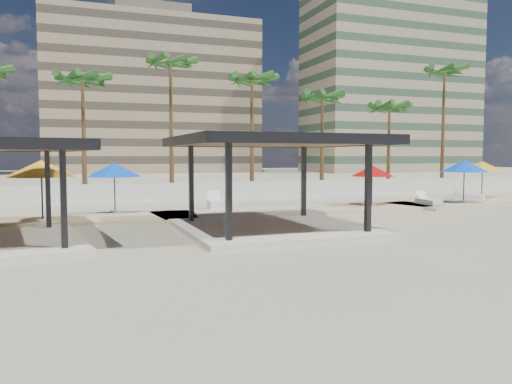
# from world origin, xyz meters

# --- Properties ---
(ground) EXTENTS (200.00, 200.00, 0.00)m
(ground) POSITION_xyz_m (0.00, 0.00, 0.00)
(ground) COLOR tan
(ground) RESTS_ON ground
(promenade) EXTENTS (44.45, 7.97, 0.24)m
(promenade) POSITION_xyz_m (2.00, 7.67, 0.06)
(promenade) COLOR #C6B284
(promenade) RESTS_ON ground
(boundary_wall) EXTENTS (56.00, 0.30, 1.20)m
(boundary_wall) POSITION_xyz_m (0.00, 16.00, 0.60)
(boundary_wall) COLOR silver
(boundary_wall) RESTS_ON ground
(building_mid) EXTENTS (38.00, 16.00, 30.40)m
(building_mid) POSITION_xyz_m (4.00, 78.00, 14.27)
(building_mid) COLOR #847259
(building_mid) RESTS_ON ground
(building_east) EXTENTS (32.00, 15.00, 36.40)m
(building_east) POSITION_xyz_m (48.00, 66.00, 17.27)
(building_east) COLOR gray
(building_east) RESTS_ON ground
(pavilion_central) EXTENTS (7.53, 7.53, 3.76)m
(pavilion_central) POSITION_xyz_m (-2.14, 1.16, 2.24)
(pavilion_central) COLOR beige
(pavilion_central) RESTS_ON ground
(umbrella_b) EXTENTS (3.81, 3.81, 2.65)m
(umbrella_b) POSITION_xyz_m (-10.89, 5.80, 2.46)
(umbrella_b) COLOR beige
(umbrella_b) RESTS_ON promenade
(umbrella_c) EXTENTS (3.06, 3.06, 2.29)m
(umbrella_c) POSITION_xyz_m (6.36, 7.24, 2.15)
(umbrella_c) COLOR beige
(umbrella_c) RESTS_ON promenade
(umbrella_d) EXTENTS (3.77, 3.77, 2.57)m
(umbrella_d) POSITION_xyz_m (12.43, 6.71, 2.39)
(umbrella_d) COLOR beige
(umbrella_d) RESTS_ON promenade
(umbrella_e) EXTENTS (3.27, 3.27, 2.47)m
(umbrella_e) POSITION_xyz_m (16.23, 9.20, 2.30)
(umbrella_e) COLOR beige
(umbrella_e) RESTS_ON promenade
(umbrella_f) EXTENTS (3.61, 3.61, 2.47)m
(umbrella_f) POSITION_xyz_m (-7.73, 8.35, 2.30)
(umbrella_f) COLOR beige
(umbrella_f) RESTS_ON promenade
(lounger_a) EXTENTS (1.02, 2.30, 0.84)m
(lounger_a) POSITION_xyz_m (-2.33, 9.25, 0.38)
(lounger_a) COLOR white
(lounger_a) RESTS_ON promenade
(lounger_b) EXTENTS (0.79, 1.99, 0.74)m
(lounger_b) POSITION_xyz_m (9.77, 6.63, 0.36)
(lounger_b) COLOR white
(lounger_b) RESTS_ON promenade
(lounger_c) EXTENTS (1.66, 2.07, 0.77)m
(lounger_c) POSITION_xyz_m (14.75, 8.88, 0.37)
(lounger_c) COLOR white
(lounger_c) RESTS_ON promenade
(palm_c) EXTENTS (3.00, 3.00, 8.88)m
(palm_c) POSITION_xyz_m (-9.00, 18.10, 7.74)
(palm_c) COLOR brown
(palm_c) RESTS_ON ground
(palm_d) EXTENTS (3.00, 3.00, 10.52)m
(palm_d) POSITION_xyz_m (-3.00, 18.90, 9.28)
(palm_d) COLOR brown
(palm_d) RESTS_ON ground
(palm_e) EXTENTS (3.00, 3.00, 9.51)m
(palm_e) POSITION_xyz_m (3.00, 18.40, 8.33)
(palm_e) COLOR brown
(palm_e) RESTS_ON ground
(palm_f) EXTENTS (3.00, 3.00, 8.48)m
(palm_f) POSITION_xyz_m (9.00, 18.60, 7.36)
(palm_f) COLOR brown
(palm_f) RESTS_ON ground
(palm_g) EXTENTS (3.00, 3.00, 7.82)m
(palm_g) POSITION_xyz_m (15.00, 18.20, 6.74)
(palm_g) COLOR brown
(palm_g) RESTS_ON ground
(palm_h) EXTENTS (3.00, 3.00, 11.25)m
(palm_h) POSITION_xyz_m (21.00, 18.80, 9.95)
(palm_h) COLOR brown
(palm_h) RESTS_ON ground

